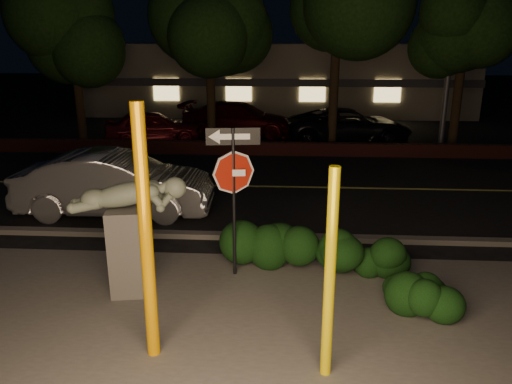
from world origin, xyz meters
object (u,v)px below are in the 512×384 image
(yellow_pole_right, at_px, (330,277))
(sculpture, at_px, (128,224))
(silver_sedan, at_px, (115,184))
(parked_car_dark, at_px, (349,126))
(signpost, at_px, (234,173))
(parked_car_red, at_px, (153,126))
(parked_car_darkred, at_px, (240,119))
(yellow_pole_left, at_px, (146,238))

(yellow_pole_right, bearing_deg, sculpture, 147.73)
(yellow_pole_right, xyz_separation_m, sculpture, (-3.24, 2.05, -0.15))
(silver_sedan, bearing_deg, yellow_pole_right, -143.29)
(yellow_pole_right, relative_size, parked_car_dark, 0.55)
(signpost, bearing_deg, parked_car_red, 104.02)
(parked_car_darkred, height_order, parked_car_dark, parked_car_darkred)
(signpost, bearing_deg, sculpture, -162.18)
(signpost, relative_size, silver_sedan, 0.58)
(signpost, distance_m, silver_sedan, 4.82)
(signpost, bearing_deg, yellow_pole_left, -116.57)
(yellow_pole_left, xyz_separation_m, parked_car_dark, (4.47, 15.32, -1.07))
(sculpture, bearing_deg, parked_car_dark, 59.40)
(parked_car_darkred, distance_m, parked_car_dark, 4.95)
(signpost, distance_m, parked_car_darkred, 14.09)
(yellow_pole_right, height_order, parked_car_red, yellow_pole_right)
(yellow_pole_left, bearing_deg, signpost, 70.66)
(parked_car_darkred, bearing_deg, sculpture, -174.78)
(silver_sedan, height_order, parked_car_red, silver_sedan)
(yellow_pole_left, distance_m, parked_car_red, 15.44)
(sculpture, height_order, parked_car_darkred, sculpture)
(yellow_pole_right, bearing_deg, signpost, 117.96)
(signpost, xyz_separation_m, parked_car_dark, (3.57, 12.76, -1.28))
(sculpture, relative_size, parked_car_red, 0.52)
(parked_car_red, height_order, parked_car_darkred, parked_car_darkred)
(yellow_pole_left, height_order, silver_sedan, yellow_pole_left)
(yellow_pole_left, distance_m, yellow_pole_right, 2.46)
(parked_car_red, distance_m, parked_car_dark, 8.39)
(parked_car_dark, bearing_deg, yellow_pole_left, 160.09)
(signpost, xyz_separation_m, silver_sedan, (-3.36, 3.24, -1.21))
(yellow_pole_right, distance_m, parked_car_red, 16.47)
(yellow_pole_left, xyz_separation_m, silver_sedan, (-2.46, 5.80, -1.00))
(parked_car_dark, bearing_deg, sculpture, 155.03)
(signpost, height_order, parked_car_dark, signpost)
(yellow_pole_right, distance_m, parked_car_dark, 15.77)
(parked_car_dark, bearing_deg, silver_sedan, 140.31)
(yellow_pole_left, xyz_separation_m, yellow_pole_right, (2.41, -0.29, -0.35))
(silver_sedan, distance_m, parked_car_red, 9.21)
(sculpture, bearing_deg, yellow_pole_left, -73.99)
(yellow_pole_right, distance_m, silver_sedan, 7.83)
(signpost, relative_size, parked_car_red, 0.70)
(sculpture, distance_m, parked_car_dark, 14.58)
(parked_car_red, relative_size, parked_car_dark, 0.77)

